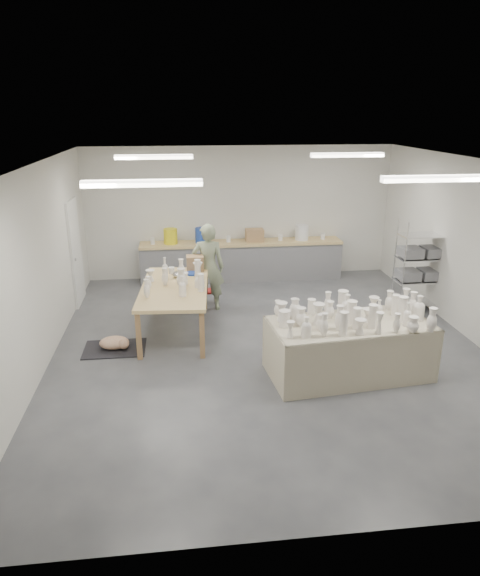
{
  "coord_description": "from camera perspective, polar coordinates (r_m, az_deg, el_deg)",
  "views": [
    {
      "loc": [
        -1.39,
        -7.62,
        3.75
      ],
      "look_at": [
        -0.47,
        0.06,
        1.05
      ],
      "focal_mm": 32.0,
      "sensor_mm": 36.0,
      "label": 1
    }
  ],
  "objects": [
    {
      "name": "back_counter",
      "position": [
        11.85,
        0.12,
        3.24
      ],
      "size": [
        4.6,
        0.6,
        1.24
      ],
      "color": "tan",
      "rests_on": "ground"
    },
    {
      "name": "work_table",
      "position": [
        9.08,
        -6.91,
        0.47
      ],
      "size": [
        1.29,
        2.34,
        1.22
      ],
      "rotation": [
        0.0,
        0.0,
        -0.07
      ],
      "color": "tan",
      "rests_on": "ground"
    },
    {
      "name": "room",
      "position": [
        7.99,
        2.57,
        6.97
      ],
      "size": [
        8.0,
        8.02,
        3.0
      ],
      "color": "#424449",
      "rests_on": "ground"
    },
    {
      "name": "wire_shelf",
      "position": [
        10.51,
        19.37,
        2.48
      ],
      "size": [
        0.88,
        0.48,
        1.8
      ],
      "color": "silver",
      "rests_on": "ground"
    },
    {
      "name": "rug",
      "position": [
        8.79,
        -13.74,
        -6.56
      ],
      "size": [
        1.0,
        0.7,
        0.02
      ],
      "primitive_type": "cube",
      "color": "black",
      "rests_on": "ground"
    },
    {
      "name": "potter",
      "position": [
        9.96,
        -3.56,
        2.32
      ],
      "size": [
        0.68,
        0.49,
        1.72
      ],
      "primitive_type": "imported",
      "rotation": [
        0.0,
        0.0,
        3.01
      ],
      "color": "gray",
      "rests_on": "ground"
    },
    {
      "name": "drying_table",
      "position": [
        7.77,
        12.0,
        -6.29
      ],
      "size": [
        2.44,
        1.34,
        1.2
      ],
      "rotation": [
        0.0,
        0.0,
        0.1
      ],
      "color": "olive",
      "rests_on": "ground"
    },
    {
      "name": "red_stool",
      "position": [
        10.4,
        -3.58,
        -0.43
      ],
      "size": [
        0.36,
        0.36,
        0.29
      ],
      "rotation": [
        0.0,
        0.0,
        -0.17
      ],
      "color": "#AE1B18",
      "rests_on": "ground"
    },
    {
      "name": "cat",
      "position": [
        8.72,
        -13.66,
        -5.92
      ],
      "size": [
        0.56,
        0.45,
        0.21
      ],
      "rotation": [
        0.0,
        0.0,
        0.27
      ],
      "color": "white",
      "rests_on": "rug"
    }
  ]
}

